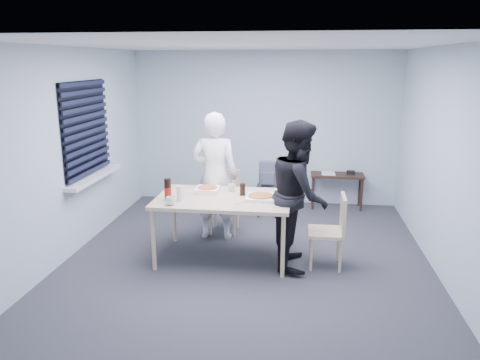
# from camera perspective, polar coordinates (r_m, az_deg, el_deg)

# --- Properties ---
(room) EXTENTS (5.00, 5.00, 5.00)m
(room) POSITION_cam_1_polar(r_m,az_deg,el_deg) (6.60, -17.96, 5.07)
(room) COLOR #323137
(room) RESTS_ON ground
(dining_table) EXTENTS (1.64, 1.04, 0.80)m
(dining_table) POSITION_cam_1_polar(r_m,az_deg,el_deg) (5.76, -2.05, -2.67)
(dining_table) COLOR beige
(dining_table) RESTS_ON ground
(chair_far) EXTENTS (0.42, 0.42, 0.89)m
(chair_far) POSITION_cam_1_polar(r_m,az_deg,el_deg) (6.80, -1.82, -1.99)
(chair_far) COLOR beige
(chair_far) RESTS_ON ground
(chair_right) EXTENTS (0.42, 0.42, 0.89)m
(chair_right) POSITION_cam_1_polar(r_m,az_deg,el_deg) (5.71, 11.33, -5.53)
(chair_right) COLOR beige
(chair_right) RESTS_ON ground
(person_white) EXTENTS (0.65, 0.42, 1.77)m
(person_white) POSITION_cam_1_polar(r_m,az_deg,el_deg) (6.44, -3.08, 0.48)
(person_white) COLOR white
(person_white) RESTS_ON ground
(person_black) EXTENTS (0.47, 0.86, 1.77)m
(person_black) POSITION_cam_1_polar(r_m,az_deg,el_deg) (5.59, 7.21, -1.76)
(person_black) COLOR black
(person_black) RESTS_ON ground
(side_table) EXTENTS (0.87, 0.39, 0.58)m
(side_table) POSITION_cam_1_polar(r_m,az_deg,el_deg) (8.02, 11.77, 0.16)
(side_table) COLOR #372017
(side_table) RESTS_ON ground
(stool) EXTENTS (0.35, 0.35, 0.49)m
(stool) POSITION_cam_1_polar(r_m,az_deg,el_deg) (7.49, 3.41, -1.54)
(stool) COLOR black
(stool) RESTS_ON ground
(backpack) EXTENTS (0.28, 0.21, 0.39)m
(backpack) POSITION_cam_1_polar(r_m,az_deg,el_deg) (7.40, 3.44, 0.69)
(backpack) COLOR #585E66
(backpack) RESTS_ON stool
(pizza_box_a) EXTENTS (0.29, 0.29, 0.07)m
(pizza_box_a) POSITION_cam_1_polar(r_m,az_deg,el_deg) (5.96, -3.98, -1.19)
(pizza_box_a) COLOR white
(pizza_box_a) RESTS_ON dining_table
(pizza_box_b) EXTENTS (0.35, 0.35, 0.05)m
(pizza_box_b) POSITION_cam_1_polar(r_m,az_deg,el_deg) (5.67, 2.54, -2.09)
(pizza_box_b) COLOR white
(pizza_box_b) RESTS_ON dining_table
(mug_a) EXTENTS (0.17, 0.17, 0.10)m
(mug_a) POSITION_cam_1_polar(r_m,az_deg,el_deg) (5.49, -8.42, -2.53)
(mug_a) COLOR silver
(mug_a) RESTS_ON dining_table
(mug_b) EXTENTS (0.10, 0.10, 0.09)m
(mug_b) POSITION_cam_1_polar(r_m,az_deg,el_deg) (5.99, -1.02, -0.95)
(mug_b) COLOR silver
(mug_b) RESTS_ON dining_table
(cola_glass) EXTENTS (0.09, 0.09, 0.15)m
(cola_glass) POSITION_cam_1_polar(r_m,az_deg,el_deg) (5.81, 0.31, -1.15)
(cola_glass) COLOR black
(cola_glass) RESTS_ON dining_table
(soda_bottle) EXTENTS (0.09, 0.09, 0.27)m
(soda_bottle) POSITION_cam_1_polar(r_m,az_deg,el_deg) (5.64, -8.79, -1.20)
(soda_bottle) COLOR black
(soda_bottle) RESTS_ON dining_table
(plastic_cups) EXTENTS (0.10, 0.10, 0.18)m
(plastic_cups) POSITION_cam_1_polar(r_m,az_deg,el_deg) (5.62, -7.35, -1.62)
(plastic_cups) COLOR silver
(plastic_cups) RESTS_ON dining_table
(rubber_band) EXTENTS (0.06, 0.06, 0.00)m
(rubber_band) POSITION_cam_1_polar(r_m,az_deg,el_deg) (5.45, -0.28, -3.00)
(rubber_band) COLOR red
(rubber_band) RESTS_ON dining_table
(papers) EXTENTS (0.30, 0.35, 0.01)m
(papers) POSITION_cam_1_polar(r_m,az_deg,el_deg) (8.02, 10.72, 0.81)
(papers) COLOR white
(papers) RESTS_ON side_table
(black_box) EXTENTS (0.13, 0.10, 0.06)m
(black_box) POSITION_cam_1_polar(r_m,az_deg,el_deg) (8.04, 13.35, 0.90)
(black_box) COLOR black
(black_box) RESTS_ON side_table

